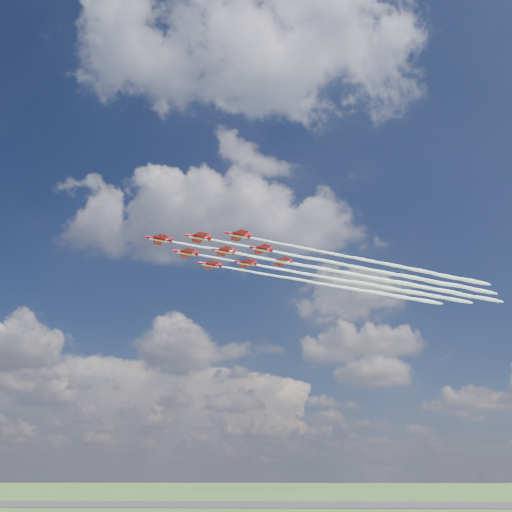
# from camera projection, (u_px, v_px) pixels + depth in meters

# --- Properties ---
(ground) EXTENTS (600.00, 600.00, 0.00)m
(ground) POSITION_uv_depth(u_px,v_px,m) (227.00, 494.00, 135.60)
(ground) COLOR #2D511E
(ground) RESTS_ON ground
(runway) EXTENTS (180.00, 22.00, 0.10)m
(runway) POSITION_uv_depth(u_px,v_px,m) (184.00, 504.00, 80.91)
(runway) COLOR #38383A
(runway) RESTS_ON ground
(jet_lead) EXTENTS (110.17, 59.94, 2.42)m
(jet_lead) POSITION_uv_depth(u_px,v_px,m) (315.00, 268.00, 184.52)
(jet_lead) COLOR #B1091C
(jet_row2_port) EXTENTS (110.17, 59.94, 2.42)m
(jet_row2_port) POSITION_uv_depth(u_px,v_px,m) (351.00, 266.00, 183.11)
(jet_row2_port) COLOR #B1091C
(jet_row2_starb) EXTENTS (110.17, 59.94, 2.42)m
(jet_row2_starb) POSITION_uv_depth(u_px,v_px,m) (331.00, 278.00, 194.28)
(jet_row2_starb) COLOR #B1091C
(jet_row3_port) EXTENTS (110.17, 59.94, 2.42)m
(jet_row3_port) POSITION_uv_depth(u_px,v_px,m) (387.00, 264.00, 181.71)
(jet_row3_port) COLOR #B1091C
(jet_row3_centre) EXTENTS (110.17, 59.94, 2.42)m
(jet_row3_centre) POSITION_uv_depth(u_px,v_px,m) (365.00, 277.00, 192.88)
(jet_row3_centre) COLOR #B1091C
(jet_row3_starb) EXTENTS (110.17, 59.94, 2.42)m
(jet_row3_starb) POSITION_uv_depth(u_px,v_px,m) (346.00, 288.00, 204.04)
(jet_row3_starb) COLOR #B1091C
(jet_row4_port) EXTENTS (110.17, 59.94, 2.42)m
(jet_row4_port) POSITION_uv_depth(u_px,v_px,m) (400.00, 275.00, 191.48)
(jet_row4_port) COLOR #B1091C
(jet_row4_starb) EXTENTS (110.17, 59.94, 2.42)m
(jet_row4_starb) POSITION_uv_depth(u_px,v_px,m) (378.00, 286.00, 202.64)
(jet_row4_starb) COLOR #B1091C
(jet_tail) EXTENTS (110.17, 59.94, 2.42)m
(jet_tail) POSITION_uv_depth(u_px,v_px,m) (411.00, 285.00, 201.24)
(jet_tail) COLOR #B1091C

